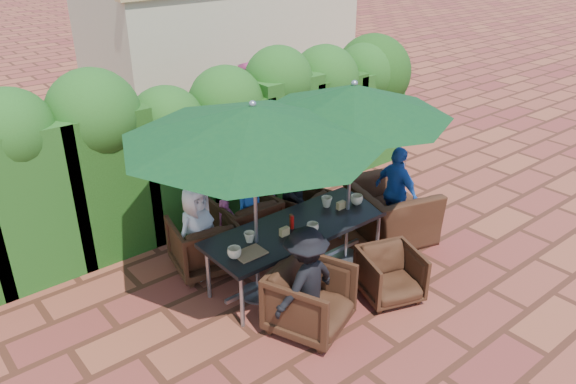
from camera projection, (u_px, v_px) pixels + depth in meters
ground at (300, 278)px, 7.21m from camera, size 80.00×80.00×0.00m
dining_table at (298, 231)px, 6.95m from camera, size 2.41×0.90×0.75m
umbrella_left at (253, 123)px, 5.93m from camera, size 2.92×2.92×2.46m
umbrella_right at (354, 101)px, 6.66m from camera, size 2.39×2.39×2.46m
chair_far_left at (204, 242)px, 7.24m from camera, size 0.92×0.88×0.81m
chair_far_mid at (244, 219)px, 7.77m from camera, size 0.83×0.78×0.82m
chair_far_right at (301, 209)px, 8.16m from camera, size 0.84×0.81×0.70m
chair_near_left at (310, 297)px, 6.17m from camera, size 1.04×1.01×0.84m
chair_near_right at (391, 273)px, 6.71m from camera, size 0.85×0.82×0.69m
chair_end_right at (390, 202)px, 7.99m from camera, size 1.07×1.36×1.04m
adult_far_left at (197, 231)px, 7.05m from camera, size 0.68×0.50×1.24m
adult_far_mid at (249, 213)px, 7.56m from camera, size 0.49×0.44×1.16m
adult_far_right at (298, 193)px, 8.00m from camera, size 0.65×0.44×1.27m
adult_near_left at (306, 283)px, 5.99m from camera, size 0.89×0.50×1.31m
adult_end_right at (396, 192)px, 7.92m from camera, size 0.45×0.82×1.35m
child_left at (227, 227)px, 7.59m from camera, size 0.32×0.28×0.80m
child_right at (273, 213)px, 7.97m from camera, size 0.34×0.32×0.77m
pedestrian_a at (211, 115)px, 10.62m from camera, size 1.54×1.27×1.60m
pedestrian_b at (246, 102)px, 11.35m from camera, size 0.91×0.79×1.61m
pedestrian_c at (284, 94)px, 11.49m from camera, size 1.29×0.91×1.83m
cup_a at (234, 253)px, 6.24m from camera, size 0.16×0.16×0.13m
cup_b at (249, 237)px, 6.55m from camera, size 0.13×0.13×0.12m
cup_c at (313, 228)px, 6.75m from camera, size 0.15×0.15×0.12m
cup_d at (327, 202)px, 7.35m from camera, size 0.15×0.15×0.14m
cup_e at (357, 200)px, 7.41m from camera, size 0.17×0.17×0.13m
ketchup_bottle at (292, 222)px, 6.82m from camera, size 0.04×0.04×0.17m
sauce_bottle at (291, 221)px, 6.86m from camera, size 0.04×0.04×0.17m
serving_tray at (250, 253)px, 6.33m from camera, size 0.35×0.25×0.02m
number_block_left at (284, 232)px, 6.69m from camera, size 0.12×0.06×0.10m
number_block_right at (341, 205)px, 7.30m from camera, size 0.12×0.06×0.10m
hedge_wall at (186, 134)px, 8.12m from camera, size 9.10×1.60×2.51m
building at (222, 37)px, 13.35m from camera, size 6.20×3.08×3.20m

